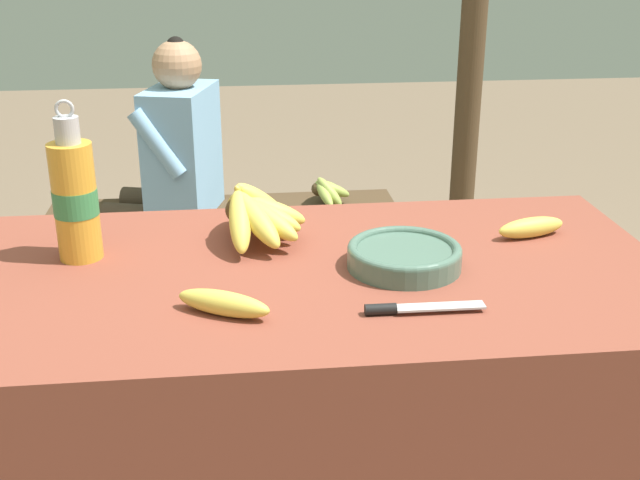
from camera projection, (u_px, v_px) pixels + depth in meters
name	position (u px, v px, depth m)	size (l,w,h in m)	color
market_counter	(303.00, 437.00, 1.71)	(1.46, 0.75, 0.78)	brown
banana_bunch_ripe	(257.00, 211.00, 1.68)	(0.18, 0.28, 0.14)	#4C381E
serving_bowl	(404.00, 255.00, 1.57)	(0.22, 0.22, 0.05)	#4C6B5B
water_bottle	(75.00, 198.00, 1.58)	(0.09, 0.09, 0.32)	gold
loose_banana_front	(224.00, 303.00, 1.38)	(0.18, 0.12, 0.04)	#E0C64C
loose_banana_side	(531.00, 227.00, 1.72)	(0.16, 0.08, 0.04)	#E0C64C
knife	(407.00, 308.00, 1.39)	(0.21, 0.03, 0.02)	#BCBCC1
wooden_bench	(224.00, 225.00, 3.07)	(1.32, 0.32, 0.40)	#4C3823
seated_vendor	(171.00, 162.00, 2.94)	(0.46, 0.43, 1.05)	#473828
banana_bunch_green	(326.00, 189.00, 3.06)	(0.16, 0.25, 0.12)	#4C381E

